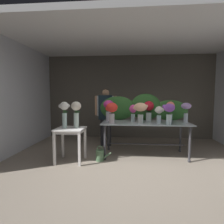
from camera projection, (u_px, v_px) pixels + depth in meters
name	position (u px, v px, depth m)	size (l,w,h in m)	color
ground_plane	(128.00, 152.00, 4.89)	(7.65, 7.65, 0.00)	gray
wall_back	(129.00, 97.00, 6.49)	(5.69, 0.12, 2.78)	#5B564C
wall_left	(22.00, 98.00, 5.03)	(0.12, 3.60, 2.78)	silver
ceiling_slab	(129.00, 38.00, 4.63)	(5.81, 3.60, 0.12)	silver
display_table_glass	(145.00, 127.00, 4.51)	(2.05, 0.96, 0.82)	silver
side_table_white	(70.00, 133.00, 4.12)	(0.61, 0.59, 0.74)	white
florist	(106.00, 111.00, 5.38)	(0.63, 0.24, 1.63)	#232328
foliage_backdrop	(142.00, 108.00, 4.84)	(2.22, 0.28, 0.68)	#2D6028
vase_ivory_tulips	(159.00, 113.00, 4.30)	(0.21, 0.17, 0.39)	silver
vase_violet_freesia	(169.00, 111.00, 4.09)	(0.26, 0.24, 0.46)	silver
vase_fuchsia_lilies	(133.00, 112.00, 4.53)	(0.19, 0.17, 0.41)	silver
vase_magenta_hydrangea	(109.00, 108.00, 4.67)	(0.27, 0.26, 0.51)	silver
vase_coral_carnations	(170.00, 110.00, 4.34)	(0.21, 0.19, 0.49)	silver
vase_scarlet_ranunculus	(112.00, 110.00, 4.28)	(0.28, 0.27, 0.47)	silver
vase_lilac_stock	(186.00, 109.00, 4.43)	(0.23, 0.23, 0.46)	silver
vase_peach_dahlias	(140.00, 110.00, 4.27)	(0.33, 0.30, 0.47)	silver
vase_crimson_snapdragons	(149.00, 109.00, 4.61)	(0.25, 0.25, 0.49)	silver
vase_white_roses_tall	(64.00, 112.00, 4.09)	(0.24, 0.19, 0.57)	silver
vase_cream_lisianthus_tall	(76.00, 112.00, 4.13)	(0.21, 0.21, 0.58)	silver
watering_can	(100.00, 155.00, 4.20)	(0.35, 0.18, 0.34)	#4C704C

